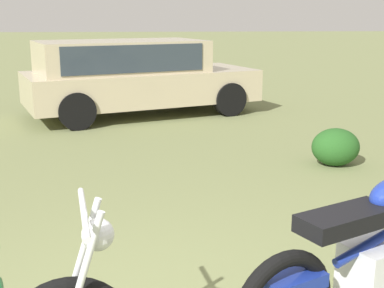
% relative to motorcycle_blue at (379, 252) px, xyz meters
% --- Properties ---
extents(motorcycle_blue, '(1.93, 1.15, 1.02)m').
position_rel_motorcycle_blue_xyz_m(motorcycle_blue, '(0.00, 0.00, 0.00)').
color(motorcycle_blue, black).
rests_on(motorcycle_blue, ground).
extents(car_beige, '(4.71, 3.21, 1.43)m').
position_rel_motorcycle_blue_xyz_m(car_beige, '(-1.71, 7.10, 0.35)').
color(car_beige, '#BCAD8C').
rests_on(car_beige, ground).
extents(shrub_low, '(0.61, 0.52, 0.49)m').
position_rel_motorcycle_blue_xyz_m(shrub_low, '(0.99, 3.42, -0.24)').
color(shrub_low, '#23541E').
rests_on(shrub_low, ground).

